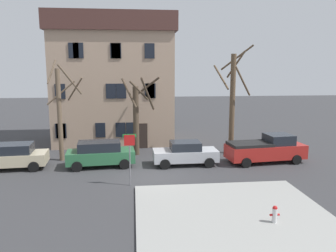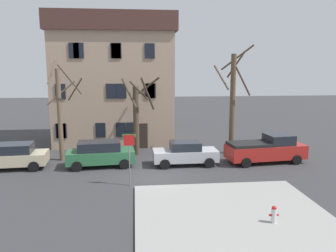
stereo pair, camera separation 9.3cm
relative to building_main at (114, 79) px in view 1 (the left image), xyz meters
The scene contains 12 objects.
ground_plane 12.72m from the building_main, 75.60° to the right, with size 120.00×120.00×0.00m, color #38383A.
sidewalk_slab 18.67m from the building_main, 70.05° to the right, with size 8.78×7.72×0.12m, color #999993.
building_main is the anchor object (origin of this frame).
tree_bare_near 7.64m from the building_main, 118.24° to the right, with size 2.90×3.38×7.22m.
tree_bare_mid 6.36m from the building_main, 70.49° to the right, with size 2.96×3.33×6.01m.
tree_bare_far 11.04m from the building_main, 32.04° to the right, with size 3.13×3.13×8.44m.
car_beige_wagon 11.55m from the building_main, 127.20° to the right, with size 4.45×2.37×1.70m.
car_green_wagon 9.70m from the building_main, 94.10° to the right, with size 4.64×2.34×1.74m.
car_silver_sedan 11.17m from the building_main, 59.06° to the right, with size 4.43×2.02×1.65m.
pickup_truck_red 14.72m from the building_main, 37.97° to the right, with size 5.69×2.58×1.99m.
fire_hydrant 20.15m from the building_main, 67.20° to the right, with size 0.42×0.22×0.74m.
street_sign_pole 13.00m from the building_main, 83.49° to the right, with size 0.76×0.07×2.99m.
Camera 1 is at (-1.17, -19.57, 6.55)m, focal length 35.44 mm.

